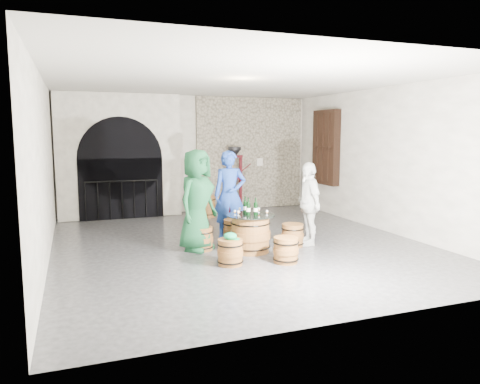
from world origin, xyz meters
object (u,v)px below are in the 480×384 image
object	(u,v)px
barrel_stool_far	(234,230)
barrel_stool_near_right	(286,250)
barrel_table	(250,233)
side_barrel	(207,206)
barrel_stool_near_left	(230,252)
wine_bottle_right	(245,206)
barrel_stool_right	(293,235)
wine_bottle_left	(248,208)
person_green	(197,200)
corking_press	(235,174)
person_white	(308,204)
barrel_stool_left	(202,239)
wine_bottle_center	(256,208)
person_blue	(230,195)

from	to	relation	value
barrel_stool_far	barrel_stool_near_right	xyz separation A→B (m)	(0.30, -1.80, 0.00)
barrel_table	side_barrel	bearing A→B (deg)	86.45
barrel_table	barrel_stool_far	xyz separation A→B (m)	(0.00, 0.92, -0.13)
barrel_stool_near_left	wine_bottle_right	bearing A→B (deg)	55.19
barrel_stool_right	barrel_stool_near_right	size ratio (longest dim) A/B	1.00
wine_bottle_left	wine_bottle_right	distance (m)	0.20
person_green	corking_press	xyz separation A→B (m)	(2.04, 3.65, 0.10)
barrel_table	person_white	size ratio (longest dim) A/B	0.55
barrel_stool_left	person_white	world-z (taller)	person_white
person_white	wine_bottle_left	world-z (taller)	person_white
person_green	barrel_stool_near_left	bearing A→B (deg)	-117.32
person_green	side_barrel	size ratio (longest dim) A/B	3.26
barrel_stool_far	person_green	xyz separation A→B (m)	(-0.89, -0.46, 0.73)
barrel_stool_near_left	person_green	size ratio (longest dim) A/B	0.24
barrel_stool_right	wine_bottle_left	bearing A→B (deg)	-172.79
barrel_stool_far	wine_bottle_right	bearing A→B (deg)	-93.13
barrel_stool_left	wine_bottle_center	distance (m)	1.19
barrel_stool_far	wine_bottle_left	world-z (taller)	wine_bottle_left
wine_bottle_left	person_green	bearing A→B (deg)	149.25
side_barrel	barrel_stool_far	bearing A→B (deg)	-94.75
barrel_table	side_barrel	world-z (taller)	barrel_table
barrel_stool_near_right	person_green	size ratio (longest dim) A/B	0.24
barrel_stool_left	side_barrel	size ratio (longest dim) A/B	0.77
barrel_stool_far	barrel_stool_near_left	world-z (taller)	same
barrel_stool_right	barrel_stool_near_left	xyz separation A→B (m)	(-1.55, -0.77, 0.00)
person_blue	side_barrel	world-z (taller)	person_blue
corking_press	person_green	bearing A→B (deg)	-125.98
person_white	side_barrel	bearing A→B (deg)	-156.19
wine_bottle_left	barrel_stool_left	bearing A→B (deg)	148.98
wine_bottle_center	wine_bottle_left	bearing A→B (deg)	157.35
person_green	wine_bottle_center	distance (m)	1.11
barrel_stool_near_right	wine_bottle_right	world-z (taller)	wine_bottle_right
barrel_stool_near_right	wine_bottle_left	size ratio (longest dim) A/B	1.38
person_white	person_green	bearing A→B (deg)	-91.75
person_green	wine_bottle_center	xyz separation A→B (m)	(0.96, -0.55, -0.12)
barrel_stool_near_left	person_green	distance (m)	1.38
barrel_table	wine_bottle_center	bearing A→B (deg)	-48.39
barrel_stool_left	corking_press	world-z (taller)	corking_press
barrel_stool_near_left	side_barrel	world-z (taller)	side_barrel
barrel_stool_near_right	person_white	bearing A→B (deg)	45.97
barrel_stool_right	barrel_stool_near_left	distance (m)	1.73
barrel_stool_near_right	person_green	world-z (taller)	person_green
barrel_stool_near_left	side_barrel	xyz separation A→B (m)	(0.85, 4.31, 0.07)
person_white	corking_press	bearing A→B (deg)	-171.17
barrel_stool_near_left	wine_bottle_center	distance (m)	1.10
barrel_table	barrel_stool_near_right	distance (m)	0.93
barrel_table	person_green	xyz separation A→B (m)	(-0.89, 0.47, 0.60)
barrel_stool_right	person_blue	bearing A→B (deg)	130.31
barrel_stool_far	barrel_stool_near_left	xyz separation A→B (m)	(-0.63, -1.60, 0.00)
person_blue	side_barrel	bearing A→B (deg)	97.99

